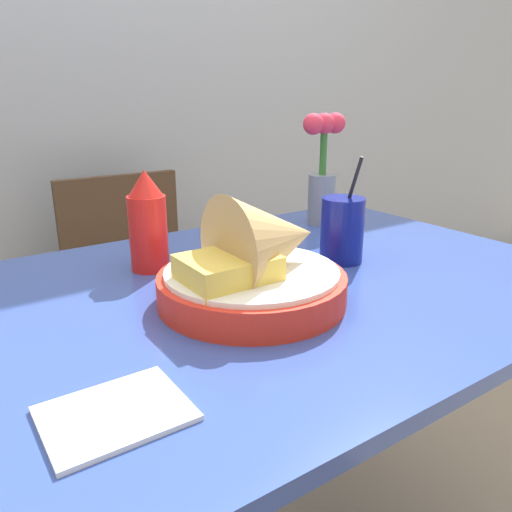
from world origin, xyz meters
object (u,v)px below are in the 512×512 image
at_px(chair_far_window, 135,282).
at_px(flower_vase, 323,170).
at_px(food_basket, 259,264).
at_px(drink_cup, 342,232).
at_px(ketchup_bottle, 148,223).

bearing_deg(chair_far_window, flower_vase, -61.63).
xyz_separation_m(food_basket, drink_cup, (0.25, 0.07, -0.00)).
distance_m(food_basket, drink_cup, 0.26).
bearing_deg(drink_cup, chair_far_window, 99.65).
xyz_separation_m(drink_cup, flower_vase, (0.16, 0.25, 0.08)).
bearing_deg(food_basket, chair_far_window, 82.82).
relative_size(chair_far_window, food_basket, 2.78).
bearing_deg(flower_vase, food_basket, -142.36).
relative_size(drink_cup, flower_vase, 0.76).
height_order(chair_far_window, food_basket, food_basket).
height_order(chair_far_window, drink_cup, drink_cup).
bearing_deg(drink_cup, ketchup_bottle, 153.02).
xyz_separation_m(ketchup_bottle, drink_cup, (0.33, -0.17, -0.03)).
bearing_deg(chair_far_window, drink_cup, -80.35).
distance_m(ketchup_bottle, drink_cup, 0.37).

